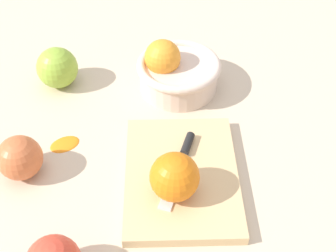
{
  "coord_description": "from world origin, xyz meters",
  "views": [
    {
      "loc": [
        0.56,
        -0.04,
        0.57
      ],
      "look_at": [
        0.04,
        0.06,
        0.04
      ],
      "focal_mm": 47.58,
      "sensor_mm": 36.0,
      "label": 1
    }
  ],
  "objects_px": {
    "cutting_board": "(181,176)",
    "orange_on_board": "(175,177)",
    "knife": "(182,159)",
    "apple_front_left": "(57,68)",
    "apple_front_right_2": "(20,158)",
    "bowl": "(176,71)"
  },
  "relations": [
    {
      "from": "knife",
      "to": "apple_front_left",
      "type": "relative_size",
      "value": 1.81
    },
    {
      "from": "cutting_board",
      "to": "knife",
      "type": "bearing_deg",
      "value": 165.87
    },
    {
      "from": "bowl",
      "to": "cutting_board",
      "type": "height_order",
      "value": "bowl"
    },
    {
      "from": "cutting_board",
      "to": "apple_front_left",
      "type": "xyz_separation_m",
      "value": [
        -0.28,
        -0.19,
        0.03
      ]
    },
    {
      "from": "apple_front_left",
      "to": "apple_front_right_2",
      "type": "bearing_deg",
      "value": -16.13
    },
    {
      "from": "cutting_board",
      "to": "knife",
      "type": "distance_m",
      "value": 0.03
    },
    {
      "from": "bowl",
      "to": "apple_front_right_2",
      "type": "distance_m",
      "value": 0.33
    },
    {
      "from": "bowl",
      "to": "apple_front_left",
      "type": "height_order",
      "value": "bowl"
    },
    {
      "from": "apple_front_right_2",
      "to": "bowl",
      "type": "bearing_deg",
      "value": 119.96
    },
    {
      "from": "apple_front_left",
      "to": "knife",
      "type": "bearing_deg",
      "value": 36.32
    },
    {
      "from": "cutting_board",
      "to": "bowl",
      "type": "bearing_deg",
      "value": 170.48
    },
    {
      "from": "apple_front_right_2",
      "to": "apple_front_left",
      "type": "distance_m",
      "value": 0.23
    },
    {
      "from": "cutting_board",
      "to": "apple_front_right_2",
      "type": "xyz_separation_m",
      "value": [
        -0.06,
        -0.25,
        0.03
      ]
    },
    {
      "from": "cutting_board",
      "to": "apple_front_right_2",
      "type": "distance_m",
      "value": 0.26
    },
    {
      "from": "bowl",
      "to": "apple_front_right_2",
      "type": "bearing_deg",
      "value": -60.04
    },
    {
      "from": "cutting_board",
      "to": "orange_on_board",
      "type": "height_order",
      "value": "orange_on_board"
    },
    {
      "from": "orange_on_board",
      "to": "apple_front_left",
      "type": "distance_m",
      "value": 0.36
    },
    {
      "from": "knife",
      "to": "apple_front_left",
      "type": "bearing_deg",
      "value": -143.68
    },
    {
      "from": "orange_on_board",
      "to": "apple_front_right_2",
      "type": "xyz_separation_m",
      "value": [
        -0.1,
        -0.23,
        -0.02
      ]
    },
    {
      "from": "knife",
      "to": "apple_front_left",
      "type": "xyz_separation_m",
      "value": [
        -0.26,
        -0.19,
        0.02
      ]
    },
    {
      "from": "apple_front_right_2",
      "to": "apple_front_left",
      "type": "relative_size",
      "value": 0.91
    },
    {
      "from": "bowl",
      "to": "knife",
      "type": "bearing_deg",
      "value": -9.01
    }
  ]
}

